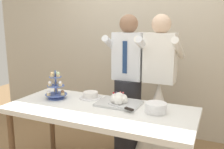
% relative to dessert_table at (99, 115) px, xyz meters
% --- Properties ---
extents(rear_wall, '(5.20, 0.10, 2.90)m').
position_rel_dessert_table_xyz_m(rear_wall, '(0.00, 1.41, 0.75)').
color(rear_wall, beige).
rests_on(rear_wall, ground_plane).
extents(dessert_table, '(1.80, 0.80, 0.78)m').
position_rel_dessert_table_xyz_m(dessert_table, '(0.00, 0.00, 0.00)').
color(dessert_table, white).
rests_on(dessert_table, ground_plane).
extents(cupcake_stand, '(0.23, 0.23, 0.31)m').
position_rel_dessert_table_xyz_m(cupcake_stand, '(-0.55, 0.08, 0.19)').
color(cupcake_stand, '#4C66B2').
rests_on(cupcake_stand, dessert_table).
extents(main_cake_tray, '(0.43, 0.35, 0.13)m').
position_rel_dessert_table_xyz_m(main_cake_tray, '(0.14, 0.16, 0.11)').
color(main_cake_tray, silver).
rests_on(main_cake_tray, dessert_table).
extents(plate_stack, '(0.20, 0.20, 0.09)m').
position_rel_dessert_table_xyz_m(plate_stack, '(0.52, 0.10, 0.12)').
color(plate_stack, white).
rests_on(plate_stack, dessert_table).
extents(round_cake, '(0.24, 0.24, 0.07)m').
position_rel_dessert_table_xyz_m(round_cake, '(-0.22, 0.24, 0.10)').
color(round_cake, white).
rests_on(round_cake, dessert_table).
extents(person_groom, '(0.47, 0.49, 1.66)m').
position_rel_dessert_table_xyz_m(person_groom, '(0.05, 0.66, 0.05)').
color(person_groom, '#232328').
rests_on(person_groom, ground_plane).
extents(person_bride, '(0.56, 0.56, 1.66)m').
position_rel_dessert_table_xyz_m(person_bride, '(0.41, 0.66, -0.12)').
color(person_bride, white).
rests_on(person_bride, ground_plane).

